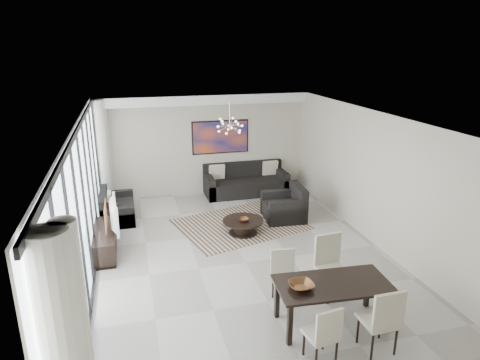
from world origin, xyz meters
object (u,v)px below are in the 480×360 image
object	(u,v)px
television	(110,215)
dining_table	(333,288)
coffee_table	(243,226)
tv_console	(105,241)
sofa_main	(246,183)

from	to	relation	value
television	dining_table	size ratio (longest dim) A/B	0.61
dining_table	coffee_table	bearing A→B (deg)	96.82
tv_console	sofa_main	bearing A→B (deg)	36.07
tv_console	dining_table	distance (m)	4.98
dining_table	sofa_main	bearing A→B (deg)	86.47
sofa_main	dining_table	xyz separation A→B (m)	(-0.39, -6.35, 0.35)
television	dining_table	world-z (taller)	television
tv_console	television	world-z (taller)	television
tv_console	television	size ratio (longest dim) A/B	1.45
coffee_table	sofa_main	xyz separation A→B (m)	(0.83, 2.71, 0.11)
television	dining_table	xyz separation A→B (m)	(3.36, -3.53, -0.17)
tv_console	dining_table	bearing A→B (deg)	-44.78
tv_console	television	bearing A→B (deg)	13.09
sofa_main	tv_console	distance (m)	4.84
sofa_main	tv_console	size ratio (longest dim) A/B	1.50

